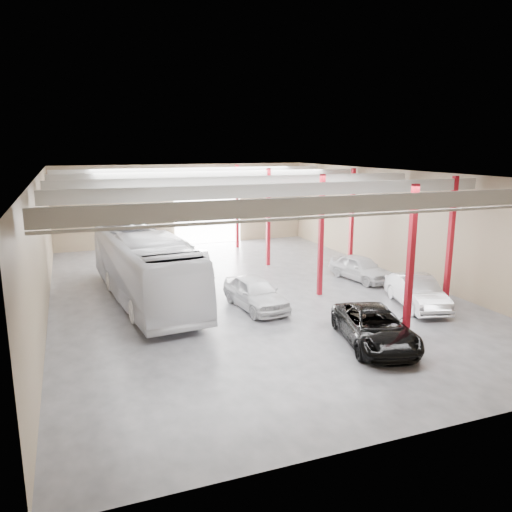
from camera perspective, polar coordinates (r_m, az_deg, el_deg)
depot_shell at (r=29.31m, az=-1.16°, el=5.52°), size 22.12×32.12×7.06m
coach_bus at (r=28.58m, az=-12.68°, el=-1.17°), size 4.52×14.13×3.87m
black_sedan at (r=22.55m, az=13.43°, el=-7.92°), size 3.93×6.15×1.58m
car_row_a at (r=26.70m, az=-0.06°, el=-4.21°), size 2.52×5.21×1.72m
car_row_b at (r=33.24m, az=-6.93°, el=-1.02°), size 2.27×5.15×1.64m
car_row_c at (r=38.20m, az=-8.82°, el=0.61°), size 3.68×5.73×1.55m
car_right_near at (r=28.22m, az=17.90°, el=-3.93°), size 3.06×5.43×1.69m
car_right_far at (r=33.01m, az=11.85°, el=-1.34°), size 2.62×4.94×1.60m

